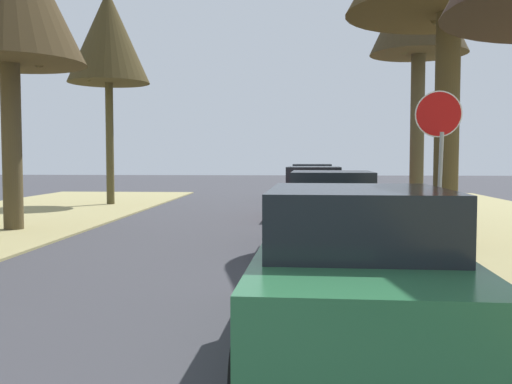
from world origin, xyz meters
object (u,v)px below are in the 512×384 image
Objects in this scene: parked_sedan_red at (313,194)px; parked_sedan_silver at (312,184)px; parked_sedan_black at (331,212)px; stop_sign_far at (439,138)px; parked_sedan_green at (355,275)px; street_tree_right_far at (419,6)px; street_tree_left_far at (108,38)px.

parked_sedan_silver is at bearing 88.52° from parked_sedan_red.
parked_sedan_black and parked_sedan_red have the same top height.
stop_sign_far is 2.86m from parked_sedan_black.
parked_sedan_green is at bearing -112.26° from stop_sign_far.
parked_sedan_black is at bearing 134.75° from stop_sign_far.
parked_sedan_red is at bearing 103.92° from stop_sign_far.
parked_sedan_silver is (0.18, 7.06, 0.00)m from parked_sedan_red.
parked_sedan_silver is (0.01, 12.97, 0.00)m from parked_sedan_black.
street_tree_right_far reaches higher than stop_sign_far.
parked_sedan_green is 1.00× the size of parked_sedan_silver.
stop_sign_far is at bearing 67.74° from parked_sedan_green.
parked_sedan_black is at bearing -88.36° from parked_sedan_red.
street_tree_right_far is (1.26, 7.82, 4.23)m from stop_sign_far.
parked_sedan_silver is (0.19, 19.37, 0.00)m from parked_sedan_green.
parked_sedan_black is (0.18, 6.40, 0.00)m from parked_sedan_green.
parked_sedan_red is (-1.90, 7.65, -1.47)m from stop_sign_far.
parked_sedan_green is at bearing -104.24° from street_tree_right_far.
stop_sign_far is 0.36× the size of street_tree_left_far.
parked_sedan_black is (-1.73, 1.74, -1.47)m from stop_sign_far.
parked_sedan_silver is at bearing 96.64° from stop_sign_far.
parked_sedan_red is (-0.17, 5.91, 0.00)m from parked_sedan_black.
street_tree_left_far is 13.94m from parked_sedan_black.
parked_sedan_red is 7.07m from parked_sedan_silver.
stop_sign_far is 0.37× the size of street_tree_right_far.
parked_sedan_red is (0.01, 12.31, 0.00)m from parked_sedan_green.
stop_sign_far reaches higher than parked_sedan_silver.
parked_sedan_green is 6.40m from parked_sedan_black.
street_tree_left_far is 1.84× the size of parked_sedan_red.
parked_sedan_red is at bearing -91.48° from parked_sedan_silver.
street_tree_left_far is 1.84× the size of parked_sedan_green.
parked_sedan_black is at bearing -51.82° from street_tree_left_far.
street_tree_left_far is at bearing 160.11° from street_tree_right_far.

